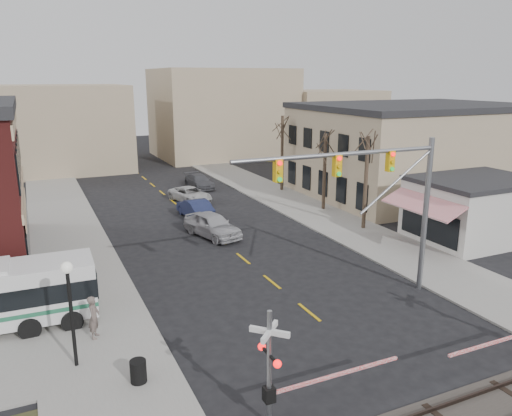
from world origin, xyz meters
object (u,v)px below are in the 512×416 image
Objects in this scene: rr_crossing_west at (281,367)px; street_lamp at (69,292)px; car_d at (199,181)px; car_a at (212,225)px; trash_bin at (138,371)px; pedestrian_near at (94,317)px; pedestrian_far at (55,295)px; car_c at (190,195)px; car_b at (195,208)px; traffic_signal_mast at (381,187)px.

rr_crossing_west is 1.32× the size of street_lamp.
rr_crossing_west is 36.03m from car_d.
car_a is 16.16m from car_d.
trash_bin is 4.16m from pedestrian_near.
car_a is at bearing 76.62° from rr_crossing_west.
rr_crossing_west is at bearing -96.27° from pedestrian_far.
car_b is at bearing -119.15° from car_c.
car_c is (1.64, 10.40, -0.19)m from car_a.
traffic_signal_mast is at bearing 1.34° from street_lamp.
pedestrian_far is (-10.73, -7.90, 0.02)m from car_a.
street_lamp reaches higher than car_a.
traffic_signal_mast reaches higher than car_c.
rr_crossing_west is 1.20× the size of car_d.
rr_crossing_west is 9.29m from pedestrian_near.
car_a is 10.53m from car_c.
pedestrian_far is at bearing -159.28° from car_a.
rr_crossing_west reaches higher than car_c.
pedestrian_far is (-14.75, 5.10, -4.91)m from traffic_signal_mast.
pedestrian_near is at bearing 121.29° from rr_crossing_west.
car_b is at bearing 59.86° from street_lamp.
rr_crossing_west is 1.12× the size of car_a.
rr_crossing_west is at bearing -143.74° from traffic_signal_mast.
street_lamp is 4.97× the size of trash_bin.
car_d is at bearing -4.62° from pedestrian_near.
traffic_signal_mast is 13.68m from trash_bin.
trash_bin is at bearing 63.99° from car_b.
car_a is (8.39, 15.41, 0.31)m from trash_bin.
trash_bin is at bearing -107.21° from pedestrian_far.
trash_bin is at bearing -143.76° from pedestrian_near.
street_lamp is 2.25× the size of pedestrian_near.
car_a is at bearing -109.02° from car_d.
pedestrian_far is at bearing 107.33° from trash_bin.
traffic_signal_mast is 11.34m from rr_crossing_west.
pedestrian_near reaches higher than pedestrian_far.
traffic_signal_mast is 1.93× the size of rr_crossing_west.
rr_crossing_west is 8.38m from street_lamp.
rr_crossing_west is 2.98× the size of pedestrian_near.
car_c is at bearing -120.23° from car_d.
street_lamp reaches higher than rr_crossing_west.
trash_bin is 0.18× the size of car_b.
traffic_signal_mast is 2.56× the size of street_lamp.
car_b reaches higher than trash_bin.
pedestrian_far is at bearing 46.73° from car_b.
trash_bin is at bearing -116.01° from car_d.
car_a is at bearing -114.82° from car_c.
car_b is at bearing 69.81° from car_a.
pedestrian_near reaches higher than car_c.
rr_crossing_west is 3.72× the size of pedestrian_far.
car_a is 1.08× the size of car_b.
car_b is at bearing -8.43° from pedestrian_near.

